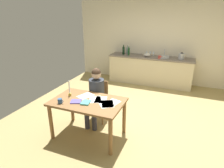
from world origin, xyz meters
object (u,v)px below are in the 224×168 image
stovetop_kettle (182,56)px  teacup_on_counter (160,57)px  book_cookery (86,102)px  bottle_vinegar (127,50)px  coffee_mug (60,101)px  chair_at_table (98,99)px  bottle_oil (124,50)px  dining_table (88,106)px  wine_glass_near_sink (154,52)px  book_magazine (76,101)px  mixing_bowl (147,55)px  wine_glass_back_left (147,52)px  candlestick (70,92)px  bottle_wine_red (129,51)px  person_seated (96,93)px  sink_unit (164,57)px  wine_glass_by_kettle (150,52)px

stovetop_kettle → teacup_on_counter: bearing=-166.5°
book_cookery → bottle_vinegar: bottle_vinegar is taller
coffee_mug → stovetop_kettle: stovetop_kettle is taller
chair_at_table → bottle_oil: bearing=97.0°
dining_table → teacup_on_counter: teacup_on_counter is taller
wine_glass_near_sink → dining_table: bearing=-99.0°
stovetop_kettle → chair_at_table: bearing=-119.7°
coffee_mug → bottle_vinegar: 3.67m
book_magazine → mixing_bowl: (0.53, 3.41, 0.20)m
book_magazine → bottle_oil: size_ratio=0.58×
coffee_mug → bottle_vinegar: size_ratio=0.40×
wine_glass_back_left → book_magazine: bearing=-97.9°
dining_table → coffee_mug: size_ratio=11.69×
wine_glass_back_left → bottle_oil: bearing=-167.1°
dining_table → stovetop_kettle: size_ratio=5.97×
candlestick → bottle_wine_red: (0.19, 3.17, 0.19)m
person_seated → book_cookery: (0.11, -0.60, 0.08)m
bottle_vinegar → wine_glass_back_left: 0.65m
dining_table → chair_at_table: chair_at_table is taller
mixing_bowl → teacup_on_counter: size_ratio=1.74×
bottle_oil → wine_glass_back_left: bearing=12.9°
bottle_wine_red → mixing_bowl: bottle_wine_red is taller
stovetop_kettle → mixing_bowl: bearing=-179.8°
person_seated → coffee_mug: person_seated is taller
bottle_wine_red → stovetop_kettle: 1.64m
sink_unit → wine_glass_back_left: (-0.57, 0.15, 0.09)m
wine_glass_by_kettle → teacup_on_counter: size_ratio=1.24×
candlestick → book_cookery: 0.48m
sink_unit → teacup_on_counter: sink_unit is taller
book_cookery → dining_table: bearing=88.6°
candlestick → bottle_vinegar: bottle_vinegar is taller
candlestick → wine_glass_by_kettle: bearing=75.7°
coffee_mug → book_cookery: bearing=22.2°
stovetop_kettle → bottle_wine_red: bearing=-178.2°
chair_at_table → book_cookery: (0.12, -0.75, 0.28)m
coffee_mug → wine_glass_by_kettle: (0.84, 3.72, 0.22)m
mixing_bowl → wine_glass_by_kettle: bearing=64.7°
mixing_bowl → dining_table: bearing=-96.2°
wine_glass_by_kettle → sink_unit: bearing=-17.9°
book_cookery → wine_glass_near_sink: size_ratio=1.23×
book_magazine → stovetop_kettle: bearing=42.5°
bottle_wine_red → wine_glass_near_sink: bottle_wine_red is taller
book_magazine → wine_glass_near_sink: 3.65m
wine_glass_by_kettle → wine_glass_near_sink: bearing=0.0°
bottle_wine_red → wine_glass_back_left: (0.55, 0.20, -0.01)m
book_cookery → sink_unit: sink_unit is taller
bottle_wine_red → person_seated: bearing=-87.0°
bottle_vinegar → teacup_on_counter: size_ratio=2.29×
dining_table → wine_glass_by_kettle: size_ratio=8.52×
coffee_mug → teacup_on_counter: teacup_on_counter is taller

